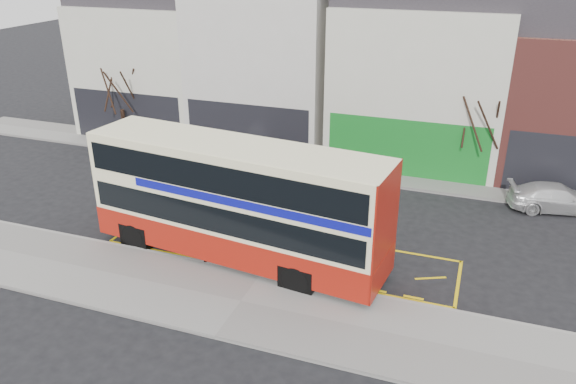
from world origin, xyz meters
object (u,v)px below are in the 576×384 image
at_px(bus_stop_post, 204,224).
at_px(street_tree_right, 483,108).
at_px(double_decker_bus, 237,201).
at_px(street_tree_left, 118,78).
at_px(car_grey, 278,165).
at_px(car_silver, 210,161).
at_px(car_white, 557,198).

height_order(bus_stop_post, street_tree_right, street_tree_right).
relative_size(double_decker_bus, street_tree_left, 2.00).
xyz_separation_m(street_tree_left, street_tree_right, (20.52, 0.53, -0.03)).
height_order(bus_stop_post, street_tree_left, street_tree_left).
bearing_deg(car_grey, car_silver, 87.86).
bearing_deg(street_tree_left, bus_stop_post, -44.52).
distance_m(car_grey, street_tree_right, 10.62).
bearing_deg(double_decker_bus, car_grey, 106.75).
relative_size(car_silver, street_tree_left, 0.64).
relative_size(bus_stop_post, car_grey, 0.69).
relative_size(bus_stop_post, car_silver, 0.70).
height_order(car_grey, street_tree_left, street_tree_left).
bearing_deg(car_silver, double_decker_bus, -157.47).
bearing_deg(street_tree_right, street_tree_left, -178.51).
xyz_separation_m(double_decker_bus, street_tree_right, (8.31, 10.63, 1.59)).
height_order(car_grey, street_tree_right, street_tree_right).
bearing_deg(car_grey, street_tree_left, 68.02).
relative_size(double_decker_bus, street_tree_right, 2.02).
relative_size(bus_stop_post, street_tree_left, 0.45).
xyz_separation_m(bus_stop_post, street_tree_right, (9.24, 11.63, 2.27)).
distance_m(double_decker_bus, street_tree_right, 13.59).
height_order(car_silver, car_white, car_silver).
xyz_separation_m(car_grey, street_tree_left, (-10.71, 1.69, 3.46)).
distance_m(car_silver, car_white, 17.34).
bearing_deg(car_grey, car_white, -100.94).
height_order(bus_stop_post, car_white, bus_stop_post).
bearing_deg(double_decker_bus, car_silver, 130.54).
distance_m(car_silver, street_tree_left, 8.20).
relative_size(car_grey, car_white, 0.92).
bearing_deg(car_silver, street_tree_left, 59.87).
bearing_deg(car_silver, bus_stop_post, -165.35).
xyz_separation_m(double_decker_bus, bus_stop_post, (-0.93, -1.00, -0.68)).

